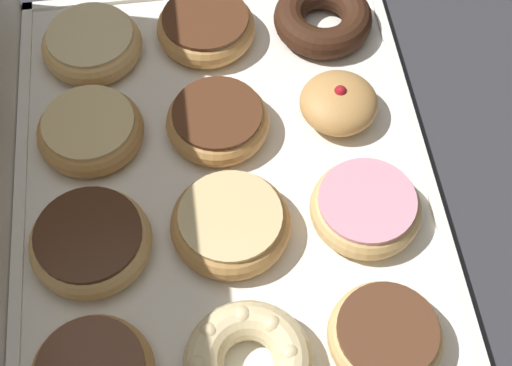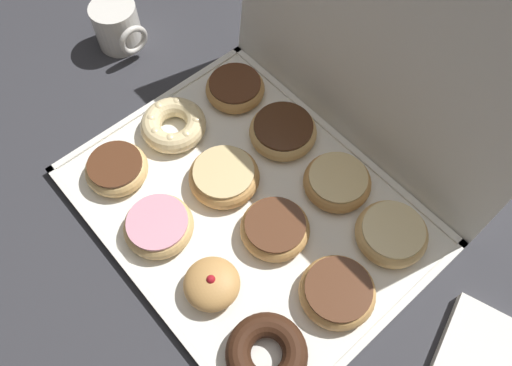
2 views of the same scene
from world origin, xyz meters
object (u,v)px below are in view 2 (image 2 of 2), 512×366
object	(u,v)px
jelly_filled_donut_2	(212,284)
chocolate_frosted_donut_8	(235,88)
chocolate_frosted_donut_6	(275,228)
glazed_ring_donut_10	(337,182)
glazed_ring_donut_11	(392,233)
napkin_stack	(493,366)
cruller_donut_4	(175,124)
chocolate_cake_ring_donut_3	(267,354)
coffee_mug	(118,25)
pink_frosted_donut_1	(159,226)
glazed_ring_donut_5	(224,176)
donut_box	(248,207)
chocolate_frosted_donut_7	(337,293)
chocolate_frosted_donut_0	(117,168)
chocolate_frosted_donut_9	(283,131)

from	to	relation	value
jelly_filled_donut_2	chocolate_frosted_donut_8	size ratio (longest dim) A/B	0.77
chocolate_frosted_donut_6	glazed_ring_donut_10	bearing A→B (deg)	87.83
jelly_filled_donut_2	glazed_ring_donut_11	bearing A→B (deg)	65.33
jelly_filled_donut_2	napkin_stack	xyz separation A→B (m)	(0.35, 0.23, -0.02)
chocolate_frosted_donut_6	napkin_stack	world-z (taller)	chocolate_frosted_donut_6
jelly_filled_donut_2	cruller_donut_4	world-z (taller)	jelly_filled_donut_2
chocolate_frosted_donut_8	napkin_stack	size ratio (longest dim) A/B	0.74
chocolate_cake_ring_donut_3	glazed_ring_donut_11	bearing A→B (deg)	91.38
chocolate_frosted_donut_6	glazed_ring_donut_11	bearing A→B (deg)	46.06
coffee_mug	napkin_stack	xyz separation A→B (m)	(0.88, 0.04, -0.04)
pink_frosted_donut_1	glazed_ring_donut_11	world-z (taller)	same
chocolate_cake_ring_donut_3	pink_frosted_donut_1	bearing A→B (deg)	179.55
glazed_ring_donut_5	chocolate_frosted_donut_6	distance (m)	0.13
pink_frosted_donut_1	jelly_filled_donut_2	bearing A→B (deg)	1.42
donut_box	chocolate_frosted_donut_7	world-z (taller)	chocolate_frosted_donut_7
chocolate_frosted_donut_0	cruller_donut_4	xyz separation A→B (m)	(-0.01, 0.13, 0.00)
chocolate_frosted_donut_9	glazed_ring_donut_10	distance (m)	0.13
pink_frosted_donut_1	chocolate_frosted_donut_7	world-z (taller)	same
chocolate_frosted_donut_6	chocolate_frosted_donut_7	distance (m)	0.14
pink_frosted_donut_1	napkin_stack	world-z (taller)	pink_frosted_donut_1
chocolate_frosted_donut_7	napkin_stack	world-z (taller)	chocolate_frosted_donut_7
chocolate_frosted_donut_0	chocolate_frosted_donut_7	bearing A→B (deg)	17.51
donut_box	chocolate_frosted_donut_0	world-z (taller)	chocolate_frosted_donut_0
chocolate_frosted_donut_8	chocolate_frosted_donut_0	bearing A→B (deg)	-89.62
chocolate_frosted_donut_6	chocolate_frosted_donut_7	xyz separation A→B (m)	(0.14, -0.00, 0.00)
chocolate_cake_ring_donut_3	glazed_ring_donut_5	world-z (taller)	glazed_ring_donut_5
chocolate_frosted_donut_6	glazed_ring_donut_11	world-z (taller)	same
glazed_ring_donut_10	glazed_ring_donut_11	distance (m)	0.12
coffee_mug	chocolate_frosted_donut_6	bearing A→B (deg)	-6.09
chocolate_frosted_donut_8	glazed_ring_donut_10	distance (m)	0.27
chocolate_frosted_donut_0	chocolate_cake_ring_donut_3	distance (m)	0.39
coffee_mug	glazed_ring_donut_10	bearing A→B (deg)	8.59
pink_frosted_donut_1	cruller_donut_4	world-z (taller)	cruller_donut_4
jelly_filled_donut_2	cruller_donut_4	distance (m)	0.31
donut_box	chocolate_frosted_donut_9	world-z (taller)	chocolate_frosted_donut_9
pink_frosted_donut_1	chocolate_frosted_donut_7	size ratio (longest dim) A/B	0.98
chocolate_cake_ring_donut_3	chocolate_frosted_donut_8	world-z (taller)	chocolate_cake_ring_donut_3
chocolate_cake_ring_donut_3	chocolate_frosted_donut_7	distance (m)	0.14
donut_box	chocolate_cake_ring_donut_3	world-z (taller)	chocolate_cake_ring_donut_3
chocolate_frosted_donut_8	chocolate_frosted_donut_6	bearing A→B (deg)	-27.71
cruller_donut_4	glazed_ring_donut_5	world-z (taller)	cruller_donut_4
glazed_ring_donut_5	napkin_stack	xyz separation A→B (m)	(0.48, 0.09, -0.02)
cruller_donut_4	chocolate_frosted_donut_9	xyz separation A→B (m)	(0.14, 0.13, 0.00)
pink_frosted_donut_1	chocolate_frosted_donut_6	world-z (taller)	same
chocolate_frosted_donut_6	chocolate_frosted_donut_9	size ratio (longest dim) A/B	0.93
pink_frosted_donut_1	chocolate_frosted_donut_0	bearing A→B (deg)	176.09
chocolate_frosted_donut_0	chocolate_frosted_donut_7	world-z (taller)	chocolate_frosted_donut_7
cruller_donut_4	chocolate_frosted_donut_7	bearing A→B (deg)	-0.64
chocolate_frosted_donut_7	chocolate_frosted_donut_9	world-z (taller)	chocolate_frosted_donut_9
pink_frosted_donut_1	chocolate_frosted_donut_6	bearing A→B (deg)	47.28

